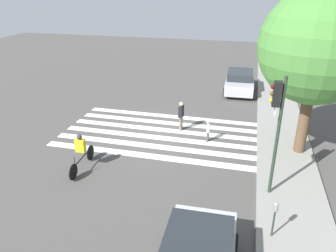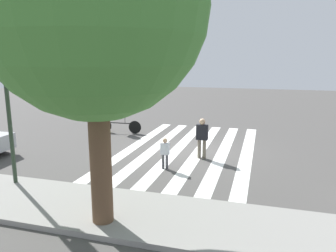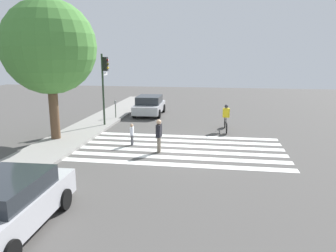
{
  "view_description": "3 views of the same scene",
  "coord_description": "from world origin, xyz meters",
  "px_view_note": "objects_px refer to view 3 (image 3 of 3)",
  "views": [
    {
      "loc": [
        14.99,
        4.29,
        7.39
      ],
      "look_at": [
        1.18,
        0.78,
        1.03
      ],
      "focal_mm": 35.0,
      "sensor_mm": 36.0,
      "label": 1
    },
    {
      "loc": [
        -2.97,
        13.21,
        3.88
      ],
      "look_at": [
        1.03,
        -0.4,
        0.91
      ],
      "focal_mm": 35.0,
      "sensor_mm": 36.0,
      "label": 2
    },
    {
      "loc": [
        -15.5,
        -1.69,
        4.62
      ],
      "look_at": [
        0.21,
        0.72,
        1.08
      ],
      "focal_mm": 35.0,
      "sensor_mm": 36.0,
      "label": 3
    }
  ],
  "objects_px": {
    "pedestrian_child_with_backpack": "(159,134)",
    "car_parked_far_curb": "(6,205)",
    "parking_meter": "(115,105)",
    "car_parked_silver_sedan": "(149,105)",
    "traffic_light": "(105,76)",
    "street_tree": "(49,47)",
    "cyclist_near_curb": "(226,117)",
    "pedestrian_adult_yellow_jacket": "(132,133)"
  },
  "relations": [
    {
      "from": "traffic_light",
      "to": "pedestrian_child_with_backpack",
      "type": "relative_size",
      "value": 2.89
    },
    {
      "from": "street_tree",
      "to": "cyclist_near_curb",
      "type": "relative_size",
      "value": 3.15
    },
    {
      "from": "traffic_light",
      "to": "car_parked_far_curb",
      "type": "distance_m",
      "value": 12.88
    },
    {
      "from": "pedestrian_adult_yellow_jacket",
      "to": "cyclist_near_curb",
      "type": "height_order",
      "value": "cyclist_near_curb"
    },
    {
      "from": "parking_meter",
      "to": "car_parked_far_curb",
      "type": "relative_size",
      "value": 0.31
    },
    {
      "from": "traffic_light",
      "to": "cyclist_near_curb",
      "type": "bearing_deg",
      "value": -89.88
    },
    {
      "from": "car_parked_far_curb",
      "to": "pedestrian_adult_yellow_jacket",
      "type": "bearing_deg",
      "value": -8.64
    },
    {
      "from": "pedestrian_child_with_backpack",
      "to": "car_parked_far_curb",
      "type": "relative_size",
      "value": 0.35
    },
    {
      "from": "cyclist_near_curb",
      "to": "car_parked_silver_sedan",
      "type": "bearing_deg",
      "value": 49.05
    },
    {
      "from": "street_tree",
      "to": "cyclist_near_curb",
      "type": "height_order",
      "value": "street_tree"
    },
    {
      "from": "street_tree",
      "to": "car_parked_silver_sedan",
      "type": "bearing_deg",
      "value": -22.54
    },
    {
      "from": "traffic_light",
      "to": "car_parked_silver_sedan",
      "type": "distance_m",
      "value": 5.48
    },
    {
      "from": "street_tree",
      "to": "cyclist_near_curb",
      "type": "distance_m",
      "value": 10.62
    },
    {
      "from": "cyclist_near_curb",
      "to": "street_tree",
      "type": "bearing_deg",
      "value": 109.72
    },
    {
      "from": "pedestrian_adult_yellow_jacket",
      "to": "car_parked_silver_sedan",
      "type": "relative_size",
      "value": 0.27
    },
    {
      "from": "traffic_light",
      "to": "pedestrian_child_with_backpack",
      "type": "bearing_deg",
      "value": -138.82
    },
    {
      "from": "car_parked_silver_sedan",
      "to": "street_tree",
      "type": "bearing_deg",
      "value": 155.84
    },
    {
      "from": "pedestrian_adult_yellow_jacket",
      "to": "pedestrian_child_with_backpack",
      "type": "bearing_deg",
      "value": -125.92
    },
    {
      "from": "parking_meter",
      "to": "pedestrian_child_with_backpack",
      "type": "xyz_separation_m",
      "value": [
        -7.32,
        -4.46,
        -0.14
      ]
    },
    {
      "from": "pedestrian_adult_yellow_jacket",
      "to": "car_parked_far_curb",
      "type": "bearing_deg",
      "value": 169.76
    },
    {
      "from": "street_tree",
      "to": "car_parked_far_curb",
      "type": "relative_size",
      "value": 1.63
    },
    {
      "from": "pedestrian_child_with_backpack",
      "to": "car_parked_silver_sedan",
      "type": "bearing_deg",
      "value": 18.6
    },
    {
      "from": "parking_meter",
      "to": "car_parked_silver_sedan",
      "type": "distance_m",
      "value": 2.94
    },
    {
      "from": "traffic_light",
      "to": "car_parked_far_curb",
      "type": "relative_size",
      "value": 1.02
    },
    {
      "from": "pedestrian_child_with_backpack",
      "to": "pedestrian_adult_yellow_jacket",
      "type": "distance_m",
      "value": 1.91
    },
    {
      "from": "pedestrian_child_with_backpack",
      "to": "cyclist_near_curb",
      "type": "height_order",
      "value": "cyclist_near_curb"
    },
    {
      "from": "pedestrian_child_with_backpack",
      "to": "cyclist_near_curb",
      "type": "xyz_separation_m",
      "value": [
        4.96,
        -3.22,
        -0.03
      ]
    },
    {
      "from": "parking_meter",
      "to": "cyclist_near_curb",
      "type": "height_order",
      "value": "cyclist_near_curb"
    },
    {
      "from": "parking_meter",
      "to": "pedestrian_adult_yellow_jacket",
      "type": "xyz_separation_m",
      "value": [
        -6.29,
        -2.87,
        -0.41
      ]
    },
    {
      "from": "car_parked_silver_sedan",
      "to": "pedestrian_adult_yellow_jacket",
      "type": "bearing_deg",
      "value": -175.73
    },
    {
      "from": "car_parked_far_curb",
      "to": "car_parked_silver_sedan",
      "type": "bearing_deg",
      "value": -2.21
    },
    {
      "from": "street_tree",
      "to": "pedestrian_child_with_backpack",
      "type": "distance_m",
      "value": 7.22
    },
    {
      "from": "pedestrian_adult_yellow_jacket",
      "to": "cyclist_near_curb",
      "type": "xyz_separation_m",
      "value": [
        3.93,
        -4.81,
        0.23
      ]
    },
    {
      "from": "pedestrian_adult_yellow_jacket",
      "to": "car_parked_silver_sedan",
      "type": "distance_m",
      "value": 8.48
    },
    {
      "from": "pedestrian_child_with_backpack",
      "to": "car_parked_silver_sedan",
      "type": "relative_size",
      "value": 0.39
    },
    {
      "from": "traffic_light",
      "to": "street_tree",
      "type": "distance_m",
      "value": 4.36
    },
    {
      "from": "pedestrian_adult_yellow_jacket",
      "to": "car_parked_silver_sedan",
      "type": "bearing_deg",
      "value": 2.78
    },
    {
      "from": "pedestrian_adult_yellow_jacket",
      "to": "cyclist_near_curb",
      "type": "bearing_deg",
      "value": -53.82
    },
    {
      "from": "parking_meter",
      "to": "car_parked_silver_sedan",
      "type": "height_order",
      "value": "car_parked_silver_sedan"
    },
    {
      "from": "pedestrian_adult_yellow_jacket",
      "to": "cyclist_near_curb",
      "type": "distance_m",
      "value": 6.21
    },
    {
      "from": "street_tree",
      "to": "pedestrian_adult_yellow_jacket",
      "type": "xyz_separation_m",
      "value": [
        -0.21,
        -4.28,
        -4.28
      ]
    },
    {
      "from": "traffic_light",
      "to": "pedestrian_child_with_backpack",
      "type": "distance_m",
      "value": 6.96
    }
  ]
}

